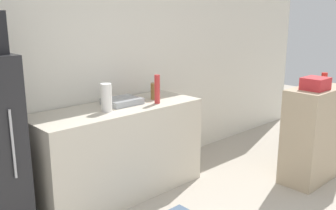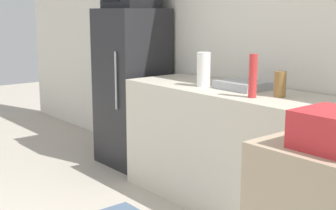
# 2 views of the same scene
# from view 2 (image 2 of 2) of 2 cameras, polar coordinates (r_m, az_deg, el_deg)

# --- Properties ---
(wall_back) EXTENTS (8.00, 0.06, 2.60)m
(wall_back) POSITION_cam_2_polar(r_m,az_deg,el_deg) (3.97, 9.02, 8.26)
(wall_back) COLOR silver
(wall_back) RESTS_ON ground_plane
(refrigerator) EXTENTS (0.60, 0.59, 1.53)m
(refrigerator) POSITION_cam_2_polar(r_m,az_deg,el_deg) (4.63, -4.40, 2.13)
(refrigerator) COLOR #232326
(refrigerator) RESTS_ON ground_plane
(counter) EXTENTS (1.77, 0.66, 0.93)m
(counter) POSITION_cam_2_polar(r_m,az_deg,el_deg) (3.71, 6.99, -5.02)
(counter) COLOR beige
(counter) RESTS_ON ground_plane
(sink_basin) EXTENTS (0.35, 0.29, 0.06)m
(sink_basin) POSITION_cam_2_polar(r_m,az_deg,el_deg) (3.58, 9.06, 2.41)
(sink_basin) COLOR #9EA3A8
(sink_basin) RESTS_ON counter
(bottle_tall) EXTENTS (0.06, 0.06, 0.30)m
(bottle_tall) POSITION_cam_2_polar(r_m,az_deg,el_deg) (3.21, 10.31, 3.51)
(bottle_tall) COLOR red
(bottle_tall) RESTS_ON counter
(bottle_short) EXTENTS (0.08, 0.08, 0.18)m
(bottle_short) POSITION_cam_2_polar(r_m,az_deg,el_deg) (3.29, 13.51, 2.49)
(bottle_short) COLOR olive
(bottle_short) RESTS_ON counter
(paper_towel_roll) EXTENTS (0.10, 0.10, 0.27)m
(paper_towel_roll) POSITION_cam_2_polar(r_m,az_deg,el_deg) (3.66, 4.36, 4.35)
(paper_towel_roll) COLOR white
(paper_towel_roll) RESTS_ON counter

